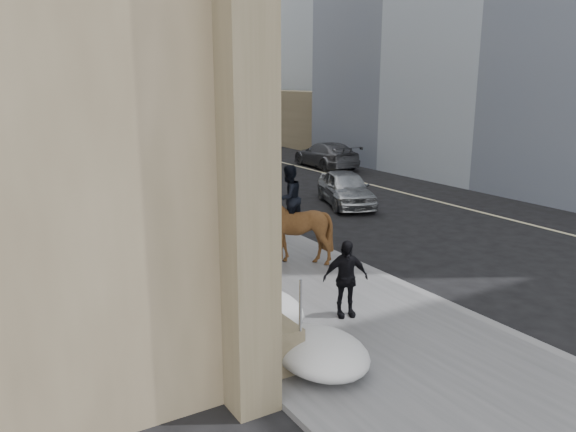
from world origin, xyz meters
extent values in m
plane|color=black|center=(0.00, 0.00, 0.00)|extent=(140.00, 140.00, 0.00)
cube|color=#525254|center=(0.00, 10.00, 0.06)|extent=(5.00, 80.00, 0.12)
cube|color=slate|center=(2.62, 10.00, 0.06)|extent=(0.24, 80.00, 0.12)
cube|color=#BFB78C|center=(10.50, 10.00, 0.01)|extent=(0.15, 70.00, 0.01)
cube|color=#6E6247|center=(-2.25, 20.00, 0.45)|extent=(1.10, 44.00, 0.90)
cylinder|color=silver|center=(-1.80, 20.00, 1.35)|extent=(0.06, 42.00, 0.06)
cube|color=black|center=(-2.70, 13.00, 4.00)|extent=(0.20, 2.20, 4.50)
cube|color=#6E6247|center=(15.50, 10.00, 2.00)|extent=(2.00, 80.00, 4.00)
cylinder|color=#2D2D30|center=(2.90, 14.00, 4.00)|extent=(0.18, 0.18, 8.00)
cube|color=#2D2D30|center=(2.10, 14.00, 7.90)|extent=(1.60, 0.15, 0.12)
cylinder|color=#2D2D30|center=(1.40, 14.00, 7.75)|extent=(0.24, 0.24, 0.30)
cylinder|color=#2D2D30|center=(2.90, 34.00, 4.00)|extent=(0.18, 0.18, 8.00)
cube|color=#2D2D30|center=(2.10, 34.00, 7.90)|extent=(1.60, 0.15, 0.12)
cylinder|color=#2D2D30|center=(1.40, 34.00, 7.75)|extent=(0.24, 0.24, 0.30)
cylinder|color=#2D2D30|center=(3.00, 22.00, 3.00)|extent=(0.20, 0.20, 6.00)
cylinder|color=#2D2D30|center=(1.00, 22.00, 5.80)|extent=(4.00, 0.16, 0.16)
imported|color=black|center=(-0.50, 22.00, 5.30)|extent=(0.18, 0.22, 1.10)
ellipsoid|color=silver|center=(-1.45, 0.00, 0.46)|extent=(1.50, 2.10, 0.68)
ellipsoid|color=silver|center=(-1.40, 4.00, 0.48)|extent=(1.60, 2.20, 0.72)
ellipsoid|color=silver|center=(-1.50, 8.00, 0.44)|extent=(1.40, 2.00, 0.64)
ellipsoid|color=silver|center=(-1.35, 12.00, 0.50)|extent=(1.70, 2.30, 0.76)
ellipsoid|color=silver|center=(-1.45, 16.00, 0.45)|extent=(1.50, 2.10, 0.66)
imported|color=#572A1A|center=(-1.60, 1.50, 1.08)|extent=(1.52, 2.45, 1.92)
imported|color=black|center=(-1.60, 1.65, 1.88)|extent=(0.71, 0.54, 1.72)
imported|color=#492D15|center=(1.05, 3.02, 1.09)|extent=(1.94, 2.08, 1.93)
imported|color=black|center=(1.05, 3.17, 1.89)|extent=(0.97, 0.84, 1.72)
imported|color=black|center=(0.27, -0.46, 0.94)|extent=(1.03, 0.68, 1.63)
imported|color=#9EA1A5|center=(6.82, 8.35, 0.69)|extent=(2.97, 4.36, 1.38)
imported|color=#525459|center=(11.67, 16.73, 0.72)|extent=(2.43, 5.09, 1.43)
camera|label=1|loc=(-6.34, -9.19, 4.95)|focal=35.00mm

